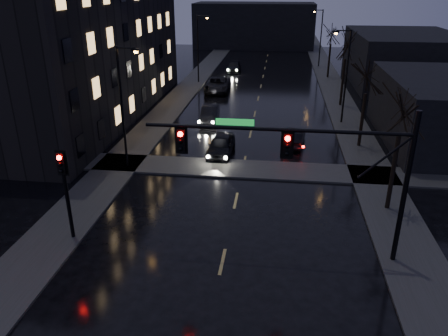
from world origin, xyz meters
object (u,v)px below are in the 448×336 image
(oncoming_car_a, at_px, (221,145))
(lead_car, at_px, (294,137))
(oncoming_car_c, at_px, (218,85))
(oncoming_car_d, at_px, (234,67))
(oncoming_car_b, at_px, (210,114))

(oncoming_car_a, xyz_separation_m, lead_car, (5.29, 2.66, -0.06))
(oncoming_car_c, xyz_separation_m, oncoming_car_d, (0.60, 12.02, -0.15))
(oncoming_car_c, bearing_deg, oncoming_car_a, -83.25)
(oncoming_car_b, distance_m, oncoming_car_d, 23.74)
(oncoming_car_c, relative_size, oncoming_car_d, 1.29)
(oncoming_car_d, relative_size, lead_car, 1.10)
(oncoming_car_b, height_order, lead_car, oncoming_car_b)
(oncoming_car_c, height_order, oncoming_car_d, oncoming_car_c)
(oncoming_car_b, xyz_separation_m, oncoming_car_d, (-0.33, 23.74, -0.04))
(oncoming_car_b, xyz_separation_m, oncoming_car_c, (-0.93, 11.71, 0.12))
(oncoming_car_a, bearing_deg, oncoming_car_c, 100.56)
(oncoming_car_a, distance_m, oncoming_car_d, 31.64)
(oncoming_car_d, bearing_deg, oncoming_car_c, -94.54)
(oncoming_car_b, height_order, oncoming_car_c, oncoming_car_c)
(oncoming_car_a, height_order, oncoming_car_d, oncoming_car_a)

